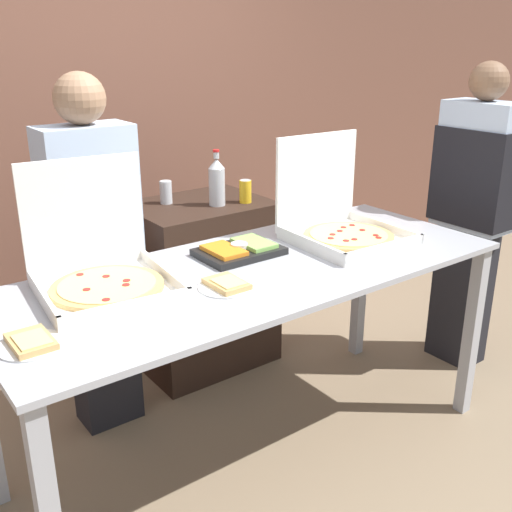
{
  "coord_description": "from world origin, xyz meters",
  "views": [
    {
      "loc": [
        -1.37,
        -1.84,
        1.8
      ],
      "look_at": [
        0.0,
        0.0,
        0.96
      ],
      "focal_mm": 42.0,
      "sensor_mm": 36.0,
      "label": 1
    }
  ],
  "objects_px": {
    "soda_bottle": "(217,181)",
    "paper_plate_front_right": "(227,285)",
    "soda_can_silver": "(166,192)",
    "soda_can_colored": "(245,191)",
    "person_guest_plaid": "(95,253)",
    "person_server_vest": "(473,203)",
    "pizza_box_near_right": "(101,268)",
    "veggie_tray": "(239,250)",
    "pizza_box_far_left": "(340,222)",
    "paper_plate_front_left": "(31,343)"
  },
  "relations": [
    {
      "from": "soda_bottle",
      "to": "paper_plate_front_right",
      "type": "bearing_deg",
      "value": -121.32
    },
    {
      "from": "paper_plate_front_right",
      "to": "veggie_tray",
      "type": "relative_size",
      "value": 0.62
    },
    {
      "from": "person_server_vest",
      "to": "veggie_tray",
      "type": "bearing_deg",
      "value": 82.97
    },
    {
      "from": "pizza_box_far_left",
      "to": "paper_plate_front_right",
      "type": "bearing_deg",
      "value": -165.09
    },
    {
      "from": "person_server_vest",
      "to": "soda_can_silver",
      "type": "bearing_deg",
      "value": 54.21
    },
    {
      "from": "paper_plate_front_left",
      "to": "person_server_vest",
      "type": "bearing_deg",
      "value": 2.57
    },
    {
      "from": "soda_can_colored",
      "to": "person_server_vest",
      "type": "height_order",
      "value": "person_server_vest"
    },
    {
      "from": "pizza_box_far_left",
      "to": "soda_can_silver",
      "type": "distance_m",
      "value": 1.0
    },
    {
      "from": "soda_bottle",
      "to": "soda_can_colored",
      "type": "distance_m",
      "value": 0.17
    },
    {
      "from": "soda_can_silver",
      "to": "pizza_box_near_right",
      "type": "bearing_deg",
      "value": -131.74
    },
    {
      "from": "pizza_box_far_left",
      "to": "pizza_box_near_right",
      "type": "relative_size",
      "value": 0.95
    },
    {
      "from": "paper_plate_front_right",
      "to": "soda_can_silver",
      "type": "bearing_deg",
      "value": 72.8
    },
    {
      "from": "person_guest_plaid",
      "to": "person_server_vest",
      "type": "distance_m",
      "value": 2.02
    },
    {
      "from": "veggie_tray",
      "to": "person_server_vest",
      "type": "distance_m",
      "value": 1.45
    },
    {
      "from": "soda_bottle",
      "to": "pizza_box_far_left",
      "type": "bearing_deg",
      "value": -72.81
    },
    {
      "from": "soda_bottle",
      "to": "soda_can_silver",
      "type": "bearing_deg",
      "value": 135.53
    },
    {
      "from": "soda_can_silver",
      "to": "soda_can_colored",
      "type": "distance_m",
      "value": 0.43
    },
    {
      "from": "pizza_box_far_left",
      "to": "pizza_box_near_right",
      "type": "bearing_deg",
      "value": 177.09
    },
    {
      "from": "soda_can_silver",
      "to": "paper_plate_front_left",
      "type": "bearing_deg",
      "value": -134.47
    },
    {
      "from": "veggie_tray",
      "to": "person_guest_plaid",
      "type": "bearing_deg",
      "value": 133.55
    },
    {
      "from": "paper_plate_front_right",
      "to": "veggie_tray",
      "type": "bearing_deg",
      "value": 47.36
    },
    {
      "from": "soda_bottle",
      "to": "person_guest_plaid",
      "type": "bearing_deg",
      "value": -170.97
    },
    {
      "from": "veggie_tray",
      "to": "soda_can_silver",
      "type": "relative_size",
      "value": 2.86
    },
    {
      "from": "soda_can_colored",
      "to": "person_server_vest",
      "type": "relative_size",
      "value": 0.07
    },
    {
      "from": "paper_plate_front_left",
      "to": "soda_bottle",
      "type": "bearing_deg",
      "value": 35.11
    },
    {
      "from": "pizza_box_far_left",
      "to": "paper_plate_front_left",
      "type": "distance_m",
      "value": 1.5
    },
    {
      "from": "pizza_box_near_right",
      "to": "soda_bottle",
      "type": "height_order",
      "value": "pizza_box_near_right"
    },
    {
      "from": "paper_plate_front_right",
      "to": "soda_can_colored",
      "type": "bearing_deg",
      "value": 50.41
    },
    {
      "from": "veggie_tray",
      "to": "soda_can_silver",
      "type": "height_order",
      "value": "soda_can_silver"
    },
    {
      "from": "paper_plate_front_right",
      "to": "soda_bottle",
      "type": "bearing_deg",
      "value": 58.68
    },
    {
      "from": "pizza_box_far_left",
      "to": "pizza_box_near_right",
      "type": "xyz_separation_m",
      "value": [
        -1.13,
        0.11,
        -0.0
      ]
    },
    {
      "from": "person_guest_plaid",
      "to": "person_server_vest",
      "type": "height_order",
      "value": "person_server_vest"
    },
    {
      "from": "pizza_box_far_left",
      "to": "soda_can_colored",
      "type": "bearing_deg",
      "value": 98.32
    },
    {
      "from": "person_guest_plaid",
      "to": "veggie_tray",
      "type": "bearing_deg",
      "value": 133.55
    },
    {
      "from": "pizza_box_near_right",
      "to": "paper_plate_front_right",
      "type": "distance_m",
      "value": 0.47
    },
    {
      "from": "pizza_box_near_right",
      "to": "soda_bottle",
      "type": "xyz_separation_m",
      "value": [
        0.91,
        0.6,
        0.09
      ]
    },
    {
      "from": "paper_plate_front_right",
      "to": "soda_bottle",
      "type": "height_order",
      "value": "soda_bottle"
    },
    {
      "from": "paper_plate_front_left",
      "to": "pizza_box_far_left",
      "type": "bearing_deg",
      "value": 6.99
    },
    {
      "from": "soda_can_silver",
      "to": "person_server_vest",
      "type": "height_order",
      "value": "person_server_vest"
    },
    {
      "from": "paper_plate_front_right",
      "to": "person_server_vest",
      "type": "height_order",
      "value": "person_server_vest"
    },
    {
      "from": "pizza_box_far_left",
      "to": "soda_can_silver",
      "type": "relative_size",
      "value": 4.11
    },
    {
      "from": "paper_plate_front_right",
      "to": "person_guest_plaid",
      "type": "xyz_separation_m",
      "value": [
        -0.22,
        0.75,
        -0.04
      ]
    },
    {
      "from": "soda_bottle",
      "to": "soda_can_silver",
      "type": "xyz_separation_m",
      "value": [
        -0.2,
        0.2,
        -0.07
      ]
    },
    {
      "from": "paper_plate_front_right",
      "to": "pizza_box_far_left",
      "type": "bearing_deg",
      "value": 12.29
    },
    {
      "from": "pizza_box_near_right",
      "to": "veggie_tray",
      "type": "height_order",
      "value": "pizza_box_near_right"
    },
    {
      "from": "veggie_tray",
      "to": "soda_can_colored",
      "type": "xyz_separation_m",
      "value": [
        0.44,
        0.56,
        0.09
      ]
    },
    {
      "from": "pizza_box_near_right",
      "to": "soda_can_colored",
      "type": "distance_m",
      "value": 1.2
    },
    {
      "from": "paper_plate_front_left",
      "to": "person_server_vest",
      "type": "relative_size",
      "value": 0.12
    },
    {
      "from": "paper_plate_front_right",
      "to": "person_server_vest",
      "type": "xyz_separation_m",
      "value": [
        1.69,
        0.09,
        0.03
      ]
    },
    {
      "from": "person_server_vest",
      "to": "paper_plate_front_right",
      "type": "bearing_deg",
      "value": 93.05
    }
  ]
}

